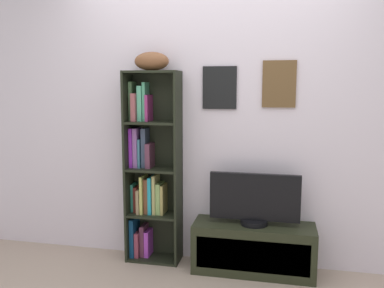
# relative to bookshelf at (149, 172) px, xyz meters

# --- Properties ---
(back_wall) EXTENTS (4.80, 0.08, 2.34)m
(back_wall) POSITION_rel_bookshelf_xyz_m (0.55, 0.12, 0.39)
(back_wall) COLOR silver
(back_wall) RESTS_ON ground
(bookshelf) EXTENTS (0.47, 0.24, 1.66)m
(bookshelf) POSITION_rel_bookshelf_xyz_m (0.00, 0.00, 0.00)
(bookshelf) COLOR black
(bookshelf) RESTS_ON ground
(football) EXTENTS (0.30, 0.18, 0.15)m
(football) POSITION_rel_bookshelf_xyz_m (0.05, -0.03, 0.95)
(football) COLOR brown
(football) RESTS_ON bookshelf
(tv_stand) EXTENTS (0.99, 0.34, 0.41)m
(tv_stand) POSITION_rel_bookshelf_xyz_m (0.92, -0.08, -0.58)
(tv_stand) COLOR #262B1B
(tv_stand) RESTS_ON ground
(television) EXTENTS (0.73, 0.22, 0.43)m
(television) POSITION_rel_bookshelf_xyz_m (0.92, -0.08, -0.17)
(television) COLOR black
(television) RESTS_ON tv_stand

